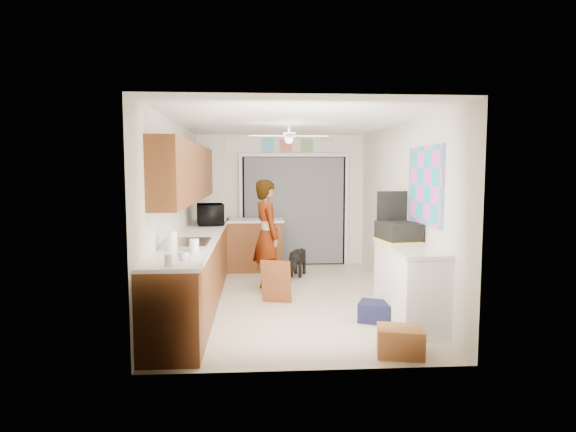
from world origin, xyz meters
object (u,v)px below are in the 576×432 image
object	(u,v)px
microwave	(211,214)
suitcase	(398,232)
cardboard_box	(400,341)
man	(267,235)
navy_crate	(376,312)
dog	(298,262)
paper_towel_roll	(173,241)
cup	(183,256)

from	to	relation	value
microwave	suitcase	world-z (taller)	microwave
suitcase	cardboard_box	xyz separation A→B (m)	(-0.37, -1.39, -0.92)
cardboard_box	man	distance (m)	3.07
suitcase	man	world-z (taller)	man
navy_crate	dog	distance (m)	2.70
man	paper_towel_roll	bearing A→B (deg)	132.56
cup	dog	size ratio (longest dim) A/B	0.17
microwave	dog	xyz separation A→B (m)	(1.47, 0.29, -0.87)
suitcase	cup	bearing A→B (deg)	-164.10
microwave	cup	distance (m)	3.14
cup	navy_crate	bearing A→B (deg)	20.96
cardboard_box	dog	world-z (taller)	dog
navy_crate	man	xyz separation A→B (m)	(-1.28, 1.62, 0.73)
microwave	suitcase	distance (m)	3.23
man	dog	bearing A→B (deg)	-47.13
cardboard_box	navy_crate	bearing A→B (deg)	88.88
paper_towel_roll	cardboard_box	xyz separation A→B (m)	(2.35, -0.82, -0.91)
microwave	paper_towel_roll	world-z (taller)	microwave
paper_towel_roll	dog	world-z (taller)	paper_towel_roll
cardboard_box	dog	bearing A→B (deg)	100.89
cardboard_box	man	bearing A→B (deg)	115.00
cardboard_box	paper_towel_roll	bearing A→B (deg)	160.78
cup	paper_towel_roll	xyz separation A→B (m)	(-0.20, 0.57, 0.07)
navy_crate	man	world-z (taller)	man
suitcase	dog	size ratio (longest dim) A/B	0.90
cup	suitcase	xyz separation A→B (m)	(2.52, 1.15, 0.08)
paper_towel_roll	man	xyz separation A→B (m)	(1.09, 1.89, -0.20)
suitcase	man	distance (m)	2.11
navy_crate	dog	bearing A→B (deg)	105.69
microwave	dog	size ratio (longest dim) A/B	0.99
paper_towel_roll	man	world-z (taller)	man
paper_towel_roll	man	distance (m)	2.19
microwave	suitcase	size ratio (longest dim) A/B	1.10
microwave	dog	world-z (taller)	microwave
microwave	suitcase	xyz separation A→B (m)	(2.54, -1.99, -0.05)
suitcase	man	bearing A→B (deg)	132.71
cardboard_box	man	size ratio (longest dim) A/B	0.27
paper_towel_roll	suitcase	xyz separation A→B (m)	(2.72, 0.57, 0.01)
microwave	cup	size ratio (longest dim) A/B	5.74
microwave	dog	distance (m)	1.73
cardboard_box	suitcase	bearing A→B (deg)	75.11
paper_towel_roll	cardboard_box	bearing A→B (deg)	-19.22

